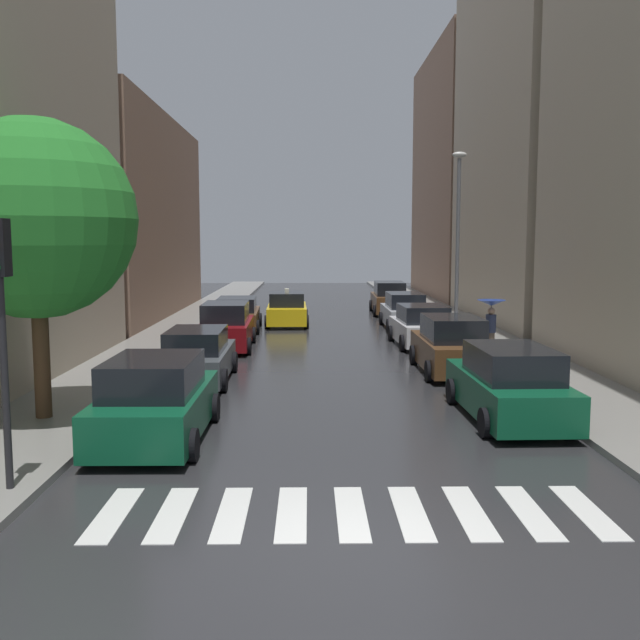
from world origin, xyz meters
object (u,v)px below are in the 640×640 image
object	(u,v)px
parked_car_right_nearest	(509,385)
traffic_light_left_corner	(0,294)
parked_car_left_third	(226,327)
parked_car_right_fifth	(389,299)
parked_car_right_fourth	(404,312)
street_tree_left	(35,219)
parked_car_left_fourth	(237,315)
parked_car_left_second	(198,357)
parked_car_right_second	(451,347)
lamp_post_right	(458,232)
taxi_midroad	(287,310)
parked_car_left_nearest	(156,402)
parked_car_right_third	(422,327)
pedestrian_foreground	(491,315)

from	to	relation	value
parked_car_right_nearest	traffic_light_left_corner	size ratio (longest dim) A/B	1.11
parked_car_left_third	parked_car_right_fifth	size ratio (longest dim) A/B	0.96
parked_car_right_fourth	traffic_light_left_corner	size ratio (longest dim) A/B	1.07
street_tree_left	parked_car_left_fourth	bearing A→B (deg)	80.82
parked_car_left_second	parked_car_right_second	xyz separation A→B (m)	(7.67, 1.32, 0.09)
parked_car_left_fourth	traffic_light_left_corner	distance (m)	21.51
traffic_light_left_corner	lamp_post_right	size ratio (longest dim) A/B	0.57
parked_car_left_fourth	parked_car_right_fifth	distance (m)	10.64
parked_car_left_third	parked_car_right_second	xyz separation A→B (m)	(7.58, -5.02, 0.00)
parked_car_left_fourth	taxi_midroad	distance (m)	2.94
parked_car_left_third	taxi_midroad	bearing A→B (deg)	-16.58
parked_car_left_second	parked_car_right_fifth	distance (m)	20.71
lamp_post_right	parked_car_right_second	bearing A→B (deg)	-102.80
parked_car_left_nearest	parked_car_right_second	bearing A→B (deg)	-45.35
parked_car_left_nearest	traffic_light_left_corner	bearing A→B (deg)	153.17
parked_car_right_nearest	parked_car_right_third	world-z (taller)	parked_car_right_nearest
parked_car_right_third	taxi_midroad	world-z (taller)	taxi_midroad
parked_car_right_second	parked_car_right_fifth	xyz separation A→B (m)	(0.09, 17.88, 0.02)
parked_car_left_second	lamp_post_right	distance (m)	13.62
parked_car_right_second	street_tree_left	size ratio (longest dim) A/B	0.68
parked_car_left_second	parked_car_right_third	xyz separation A→B (m)	(7.65, 6.96, 0.02)
parked_car_left_fourth	pedestrian_foreground	size ratio (longest dim) A/B	2.41
parked_car_right_second	traffic_light_left_corner	distance (m)	14.31
parked_car_right_second	street_tree_left	bearing A→B (deg)	119.45
pedestrian_foreground	street_tree_left	world-z (taller)	street_tree_left
parked_car_right_nearest	parked_car_right_fifth	bearing A→B (deg)	-1.13
lamp_post_right	parked_car_left_second	bearing A→B (deg)	-136.09
traffic_light_left_corner	parked_car_left_nearest	bearing A→B (deg)	62.88
parked_car_left_third	taxi_midroad	distance (m)	7.84
parked_car_left_fourth	parked_car_right_fourth	bearing A→B (deg)	-88.61
parked_car_right_second	parked_car_left_second	bearing A→B (deg)	99.30
parked_car_left_second	parked_car_left_fourth	world-z (taller)	parked_car_left_second
parked_car_left_second	parked_car_left_fourth	size ratio (longest dim) A/B	0.97
parked_car_left_fourth	traffic_light_left_corner	bearing A→B (deg)	174.14
street_tree_left	taxi_midroad	bearing A→B (deg)	75.18
pedestrian_foreground	lamp_post_right	xyz separation A→B (m)	(-0.13, 5.18, 2.95)
parked_car_right_fifth	traffic_light_left_corner	bearing A→B (deg)	163.01
parked_car_left_second	lamp_post_right	xyz separation A→B (m)	(9.44, 9.08, 3.74)
parked_car_right_second	parked_car_right_third	distance (m)	5.64
street_tree_left	lamp_post_right	distance (m)	18.37
parked_car_left_second	parked_car_left_third	world-z (taller)	parked_car_left_third
parked_car_right_second	pedestrian_foreground	xyz separation A→B (m)	(1.90, 2.58, 0.71)
parked_car_right_nearest	taxi_midroad	bearing A→B (deg)	15.81
parked_car_right_third	street_tree_left	size ratio (longest dim) A/B	0.65
parked_car_right_nearest	parked_car_right_second	xyz separation A→B (m)	(-0.17, 5.80, 0.03)
parked_car_left_nearest	parked_car_right_nearest	size ratio (longest dim) A/B	0.95
parked_car_right_second	parked_car_right_fifth	size ratio (longest dim) A/B	0.94
parked_car_right_nearest	pedestrian_foreground	bearing A→B (deg)	-12.96
pedestrian_foreground	parked_car_left_nearest	bearing A→B (deg)	-47.88
parked_car_right_nearest	parked_car_right_third	distance (m)	11.44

